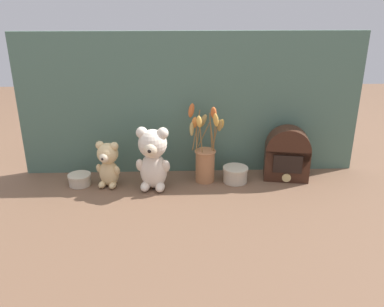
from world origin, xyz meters
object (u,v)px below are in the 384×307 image
Objects in this scene: teddy_bear_medium at (108,163)px; flower_vase at (205,156)px; teddy_bear_large at (153,157)px; decorative_tin_short at (80,179)px; decorative_tin_tall at (235,174)px; vintage_radio at (287,155)px.

flower_vase reaches higher than teddy_bear_medium.
decorative_tin_short is at bearing 172.60° from teddy_bear_large.
flower_vase is at bearing 172.78° from decorative_tin_tall.
decorative_tin_short is at bearing -178.06° from vintage_radio.
flower_vase is 0.16m from decorative_tin_tall.
decorative_tin_short is (-0.67, -0.01, -0.01)m from decorative_tin_tall.
teddy_bear_large reaches higher than vintage_radio.
decorative_tin_short is (-0.13, 0.01, -0.08)m from teddy_bear_medium.
decorative_tin_short is (-0.32, 0.04, -0.12)m from teddy_bear_large.
teddy_bear_medium is 0.41m from flower_vase.
vintage_radio is at bearing 5.98° from decorative_tin_tall.
vintage_radio reaches higher than decorative_tin_tall.
teddy_bear_large is at bearing -8.35° from teddy_bear_medium.
flower_vase is at bearing 5.11° from teddy_bear_medium.
flower_vase is 1.45× the size of vintage_radio.
teddy_bear_large is at bearing -172.21° from decorative_tin_tall.
teddy_bear_large is 0.37m from decorative_tin_tall.
decorative_tin_tall is (0.13, -0.02, -0.08)m from flower_vase.
decorative_tin_tall is 1.12× the size of decorative_tin_short.
teddy_bear_large is 0.23m from flower_vase.
flower_vase is 3.51× the size of decorative_tin_short.
vintage_radio is 0.90m from decorative_tin_short.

